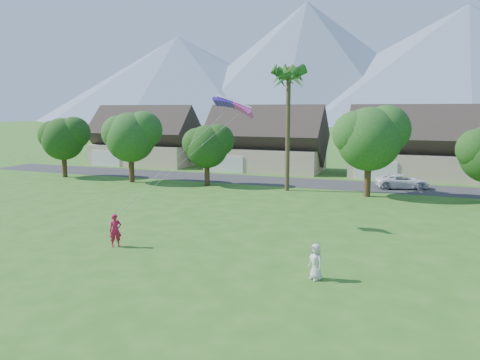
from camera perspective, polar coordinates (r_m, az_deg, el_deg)
The scene contains 10 objects.
ground at distance 21.76m, azimuth -9.82°, elevation -13.70°, with size 500.00×500.00×0.00m, color #2D6019.
street at distance 52.90m, azimuth 9.42°, elevation -0.44°, with size 90.00×7.00×0.01m, color #2D2D30.
kite_flyer at distance 29.24m, azimuth -14.95°, elevation -5.97°, with size 0.73×0.48×2.01m, color #B71439.
watcher at distance 23.30m, azimuth 9.23°, elevation -9.81°, with size 0.88×0.57×1.79m, color silver.
parked_car at distance 51.76m, azimuth 19.16°, elevation -0.16°, with size 2.49×5.40×1.50m, color white.
mountain_ridge at distance 277.98m, azimuth 21.58°, elevation 12.32°, with size 540.00×240.00×70.00m.
houses_row at distance 61.20m, azimuth 11.68°, elevation 3.96°, with size 72.75×8.19×8.86m.
tree_row at distance 46.71m, azimuth 6.65°, elevation 4.47°, with size 62.27×6.67×8.45m.
fan_palm at distance 47.51m, azimuth 5.96°, elevation 12.89°, with size 3.00×3.00×13.80m.
parafoil_kite at distance 32.53m, azimuth -0.69°, elevation 9.17°, with size 2.91×1.02×0.50m.
Camera 1 is at (10.52, -17.19, 8.21)m, focal length 35.00 mm.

